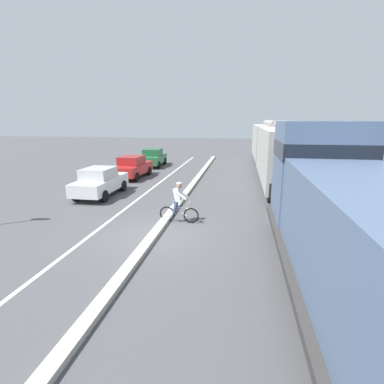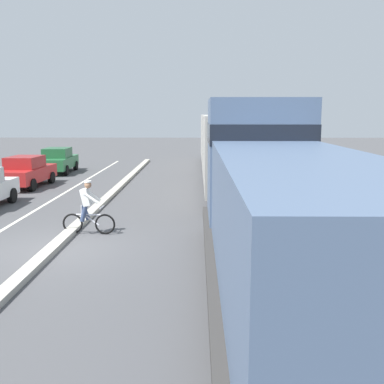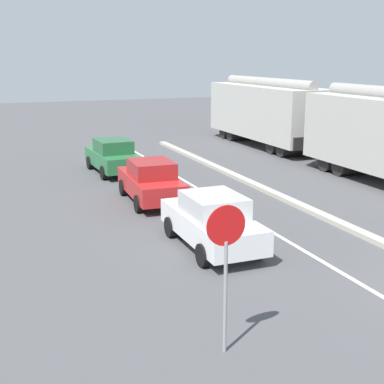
{
  "view_description": "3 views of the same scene",
  "coord_description": "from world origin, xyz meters",
  "px_view_note": "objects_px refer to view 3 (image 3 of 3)",
  "views": [
    {
      "loc": [
        3.1,
        -10.15,
        4.26
      ],
      "look_at": [
        1.02,
        2.5,
        1.14
      ],
      "focal_mm": 28.0,
      "sensor_mm": 36.0,
      "label": 1
    },
    {
      "loc": [
        4.05,
        -12.16,
        3.79
      ],
      "look_at": [
        3.89,
        0.92,
        1.5
      ],
      "focal_mm": 42.0,
      "sensor_mm": 36.0,
      "label": 2
    },
    {
      "loc": [
        -10.76,
        -8.1,
        5.43
      ],
      "look_at": [
        -4.37,
        7.92,
        1.04
      ],
      "focal_mm": 50.0,
      "sensor_mm": 36.0,
      "label": 3
    }
  ],
  "objects_px": {
    "parked_car_green": "(113,156)",
    "stop_sign": "(226,251)",
    "parked_car_red": "(151,181)",
    "hopper_car_middle": "(266,112)",
    "parked_car_white": "(212,221)"
  },
  "relations": [
    {
      "from": "parked_car_white",
      "to": "parked_car_red",
      "type": "xyz_separation_m",
      "value": [
        -0.12,
        5.5,
        0.0
      ]
    },
    {
      "from": "parked_car_white",
      "to": "hopper_car_middle",
      "type": "bearing_deg",
      "value": 55.91
    },
    {
      "from": "parked_car_red",
      "to": "hopper_car_middle",
      "type": "bearing_deg",
      "value": 43.36
    },
    {
      "from": "hopper_car_middle",
      "to": "stop_sign",
      "type": "relative_size",
      "value": 3.68
    },
    {
      "from": "hopper_car_middle",
      "to": "parked_car_green",
      "type": "bearing_deg",
      "value": -158.04
    },
    {
      "from": "parked_car_red",
      "to": "parked_car_green",
      "type": "xyz_separation_m",
      "value": [
        -0.1,
        5.71,
        0.0
      ]
    },
    {
      "from": "hopper_car_middle",
      "to": "stop_sign",
      "type": "height_order",
      "value": "hopper_car_middle"
    },
    {
      "from": "parked_car_green",
      "to": "stop_sign",
      "type": "height_order",
      "value": "stop_sign"
    },
    {
      "from": "parked_car_green",
      "to": "parked_car_white",
      "type": "bearing_deg",
      "value": -88.87
    },
    {
      "from": "parked_car_green",
      "to": "stop_sign",
      "type": "distance_m",
      "value": 16.67
    },
    {
      "from": "hopper_car_middle",
      "to": "parked_car_green",
      "type": "xyz_separation_m",
      "value": [
        -10.74,
        -4.33,
        -1.26
      ]
    },
    {
      "from": "parked_car_white",
      "to": "parked_car_red",
      "type": "distance_m",
      "value": 5.5
    },
    {
      "from": "parked_car_white",
      "to": "parked_car_red",
      "type": "relative_size",
      "value": 0.98
    },
    {
      "from": "hopper_car_middle",
      "to": "parked_car_green",
      "type": "relative_size",
      "value": 2.48
    },
    {
      "from": "parked_car_white",
      "to": "parked_car_green",
      "type": "relative_size",
      "value": 0.98
    }
  ]
}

